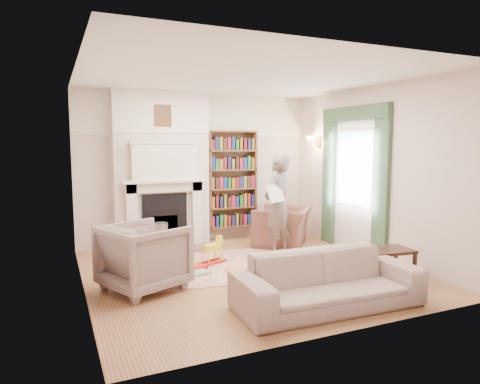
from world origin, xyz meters
name	(u,v)px	position (x,y,z in m)	size (l,w,h in m)	color
floor	(247,271)	(0.00, 0.00, 0.00)	(4.50, 4.50, 0.00)	brown
ceiling	(247,77)	(0.00, 0.00, 2.80)	(4.50, 4.50, 0.00)	white
wall_back	(198,168)	(0.00, 2.25, 1.40)	(4.50, 4.50, 0.00)	beige
wall_front	(346,193)	(0.00, -2.25, 1.40)	(4.50, 4.50, 0.00)	beige
wall_left	(80,182)	(-2.25, 0.00, 1.40)	(4.50, 4.50, 0.00)	beige
wall_right	(371,172)	(2.25, 0.00, 1.40)	(4.50, 4.50, 0.00)	beige
fireplace	(162,171)	(-0.75, 2.05, 1.39)	(1.70, 0.58, 2.80)	beige
bookcase	(232,179)	(0.65, 2.12, 1.18)	(1.00, 0.24, 1.85)	brown
window	(355,168)	(2.23, 0.40, 1.45)	(0.02, 0.90, 1.30)	silver
curtain_left	(381,186)	(2.20, -0.30, 1.20)	(0.07, 0.32, 2.40)	#2C432B
curtain_right	(329,179)	(2.20, 1.10, 1.20)	(0.07, 0.32, 2.40)	#2C432B
pelmet	(354,113)	(2.19, 0.40, 2.38)	(0.09, 1.70, 0.24)	#2C432B
wall_sconce	(310,142)	(2.03, 1.50, 1.90)	(0.20, 0.24, 0.24)	gold
rug	(213,266)	(-0.38, 0.42, 0.01)	(2.40, 1.84, 0.01)	beige
armchair_reading	(283,226)	(1.32, 1.26, 0.35)	(1.08, 0.94, 0.70)	brown
armchair_left	(144,257)	(-1.53, -0.17, 0.43)	(0.92, 0.95, 0.86)	#9E9583
sofa	(328,281)	(0.27, -1.63, 0.31)	(2.15, 0.84, 0.63)	#AEA68F
man_reading	(278,205)	(0.87, 0.66, 0.85)	(0.62, 0.41, 1.70)	#63554F
newspaper	(276,193)	(0.72, 0.46, 1.07)	(0.42, 0.02, 0.29)	white
coffee_table	(385,265)	(1.53, -1.17, 0.23)	(0.70, 0.45, 0.45)	#361A13
paraffin_heater	(161,239)	(-0.93, 1.43, 0.28)	(0.24, 0.24, 0.55)	#98999F
rocking_horse	(212,251)	(-0.33, 0.57, 0.21)	(0.48, 0.19, 0.42)	yellow
board_game	(192,272)	(-0.77, 0.20, 0.03)	(0.40, 0.40, 0.03)	#DCD84D
game_box_lid	(197,268)	(-0.65, 0.36, 0.04)	(0.29, 0.19, 0.05)	#B41416
comic_annuals	(264,275)	(0.11, -0.33, 0.02)	(0.93, 1.00, 0.02)	red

